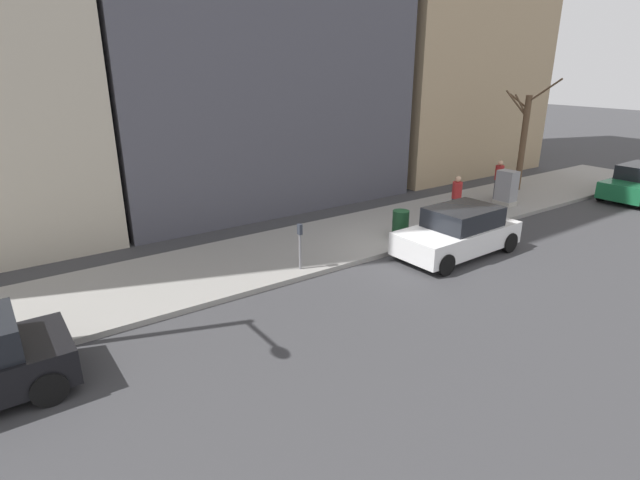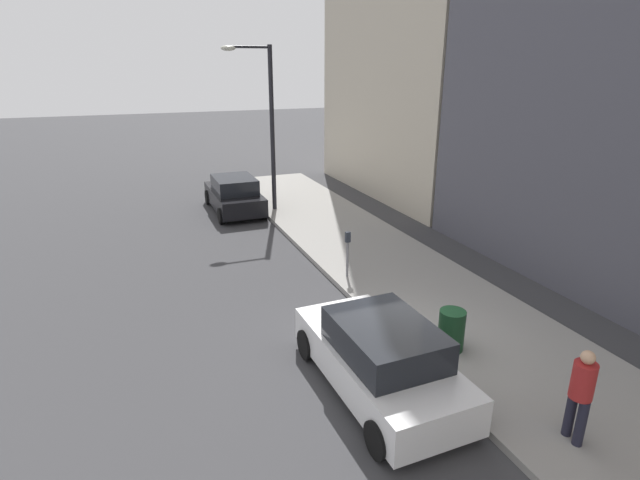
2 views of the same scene
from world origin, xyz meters
name	(u,v)px [view 1 (image 1 of 2)]	position (x,y,z in m)	size (l,w,h in m)	color
ground_plane	(409,250)	(0.00, 0.00, 0.00)	(120.00, 120.00, 0.00)	#38383A
sidewalk	(369,232)	(2.00, 0.00, 0.07)	(4.00, 36.00, 0.15)	gray
parked_car_green	(640,183)	(-1.24, -12.93, 0.74)	(2.04, 4.25, 1.52)	#196038
parked_car_white	(459,232)	(-1.11, -0.99, 0.74)	(2.02, 4.25, 1.52)	white
parking_meter	(300,242)	(0.45, 3.92, 0.98)	(0.14, 0.10, 1.35)	slate
utility_box	(506,188)	(1.30, -6.82, 0.85)	(0.83, 0.61, 1.43)	#A8A399
bare_tree	(523,140)	(2.60, -9.57, 2.46)	(2.31, 0.87, 5.00)	brown
trash_bin	(400,223)	(0.90, -0.44, 0.60)	(0.56, 0.56, 0.90)	#14381E
pedestrian_near_meter	(499,177)	(2.14, -7.43, 1.09)	(0.36, 0.40, 1.66)	#1E1E2D
pedestrian_midblock	(457,195)	(1.12, -3.48, 1.09)	(0.36, 0.40, 1.66)	#1E1E2D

